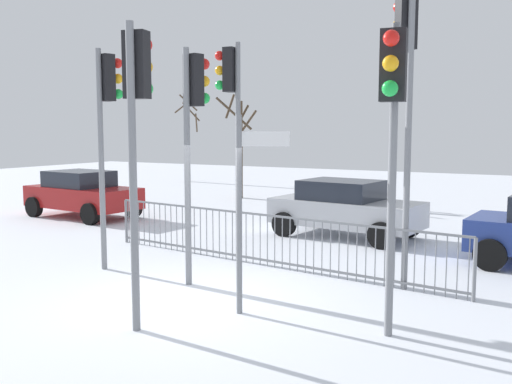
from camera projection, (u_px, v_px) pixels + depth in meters
name	position (u px, v px, depth m)	size (l,w,h in m)	color
ground_plane	(189.00, 300.00, 9.21)	(60.00, 60.00, 0.00)	white
traffic_light_foreground_left	(137.00, 107.00, 7.63)	(0.36, 0.56, 4.18)	slate
traffic_light_foreground_right	(392.00, 110.00, 7.15)	(0.35, 0.57, 4.12)	slate
traffic_light_mid_right	(193.00, 113.00, 9.91)	(0.36, 0.56, 4.18)	slate
traffic_light_mid_left	(232.00, 103.00, 11.65)	(0.57, 0.34, 4.54)	slate
traffic_light_rear_left	(107.00, 109.00, 11.02)	(0.37, 0.55, 4.32)	slate
traffic_light_rear_right	(406.00, 72.00, 9.57)	(0.47, 0.47, 5.12)	slate
direction_sign_post	(243.00, 204.00, 8.36)	(0.74, 0.33, 2.98)	slate
pedestrian_guard_railing	(264.00, 239.00, 11.46)	(8.29, 1.06, 1.07)	slate
car_silver_far	(345.00, 208.00, 14.56)	(3.98, 2.31, 1.47)	#B2B5BA
car_red_mid	(82.00, 193.00, 17.89)	(3.94, 2.21, 1.47)	maroon
bare_tree_left	(187.00, 138.00, 30.07)	(1.70, 1.63, 4.72)	#473828
bare_tree_right	(239.00, 145.00, 22.78)	(1.47, 1.52, 4.22)	#473828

